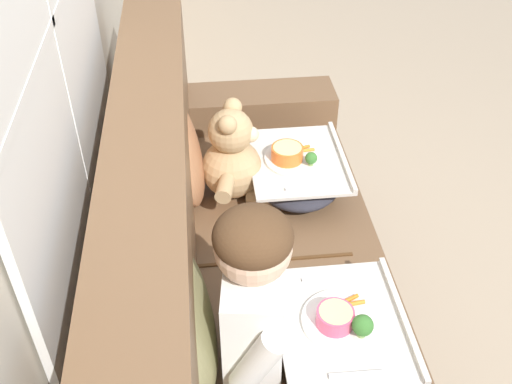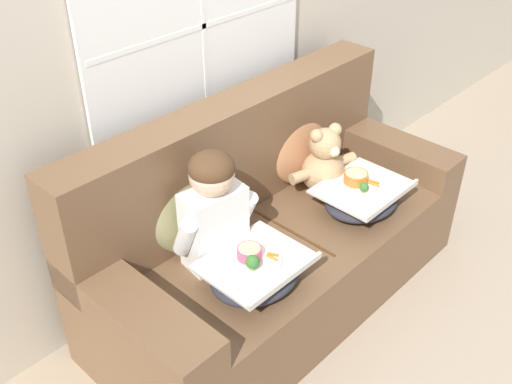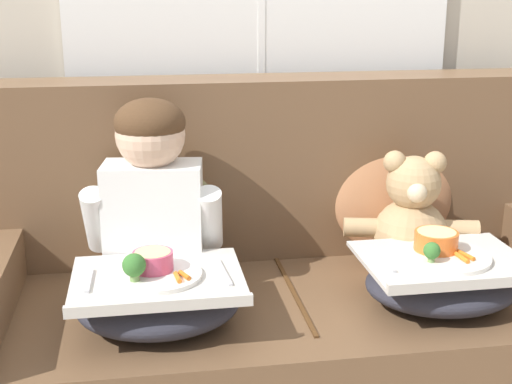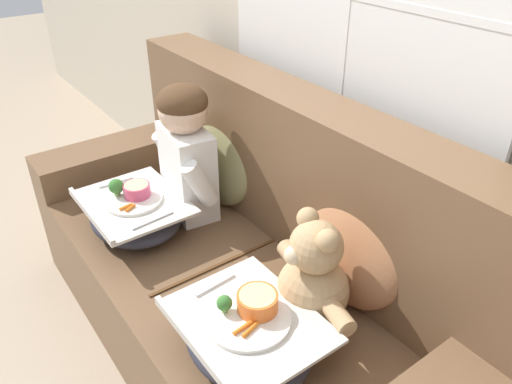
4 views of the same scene
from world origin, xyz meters
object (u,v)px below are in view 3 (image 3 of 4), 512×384
Objects in this scene: throw_pillow_behind_child at (152,202)px; lap_tray_child at (158,299)px; child_figure at (152,187)px; teddy_bear at (411,222)px; couch at (285,306)px; lap_tray_teddy at (442,279)px; throw_pillow_behind_teddy at (392,190)px.

throw_pillow_behind_child reaches higher than lap_tray_child.
teddy_bear is (0.77, -0.00, -0.14)m from child_figure.
lap_tray_child is (-0.39, -0.26, 0.17)m from couch.
teddy_bear is 0.94× the size of lap_tray_child.
lap_tray_child is at bearing -90.12° from throw_pillow_behind_child.
teddy_bear is 0.26m from lap_tray_teddy.
child_figure is 0.84m from lap_tray_teddy.
couch is at bearing -22.89° from throw_pillow_behind_child.
throw_pillow_behind_child is 0.79m from teddy_bear.
throw_pillow_behind_teddy is 0.79m from child_figure.
throw_pillow_behind_teddy is (0.77, -0.00, 0.00)m from throw_pillow_behind_child.
child_figure is at bearing -167.12° from throw_pillow_behind_teddy.
couch is at bearing 146.02° from lap_tray_teddy.
child_figure is (-0.77, -0.18, 0.10)m from throw_pillow_behind_teddy.
throw_pillow_behind_teddy is 0.98× the size of lap_tray_teddy.
child_figure is (-0.00, -0.18, 0.10)m from throw_pillow_behind_child.
teddy_bear is at bearing -90.38° from throw_pillow_behind_teddy.
throw_pillow_behind_teddy is 1.07× the size of teddy_bear.
throw_pillow_behind_teddy is 1.00× the size of lap_tray_child.
couch is 0.49m from lap_tray_child.
throw_pillow_behind_teddy is at bearing 22.89° from couch.
child_figure is 0.34m from lap_tray_child.
child_figure reaches higher than lap_tray_teddy.
child_figure is (-0.38, -0.01, 0.40)m from couch.
lap_tray_teddy is at bearing -89.88° from teddy_bear.
child_figure is 1.25× the size of lap_tray_teddy.
throw_pillow_behind_child is at bearing 151.27° from lap_tray_teddy.
lap_tray_teddy is (0.38, -0.26, 0.17)m from couch.
couch is at bearing 33.99° from lap_tray_child.
lap_tray_child is 0.98× the size of lap_tray_teddy.
throw_pillow_behind_teddy is at bearing 12.88° from child_figure.
throw_pillow_behind_teddy reaches higher than teddy_bear.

